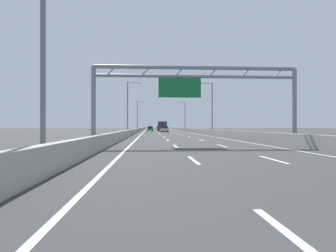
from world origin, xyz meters
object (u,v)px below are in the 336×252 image
at_px(silver_car, 165,129).
at_px(box_truck, 162,126).
at_px(sign_gantry, 194,84).
at_px(streetlamp_right_mid, 211,105).
at_px(blue_car, 151,128).
at_px(streetlamp_right_far, 184,114).
at_px(green_car, 150,129).
at_px(streetlamp_left_near, 49,22).
at_px(streetlamp_left_mid, 129,105).
at_px(white_car, 166,128).
at_px(orange_car, 158,128).
at_px(streetlamp_left_far, 138,114).

xyz_separation_m(silver_car, box_truck, (-0.09, 13.08, 0.84)).
xyz_separation_m(sign_gantry, streetlamp_right_mid, (7.64, 28.99, 0.54)).
bearing_deg(blue_car, streetlamp_right_far, -67.40).
bearing_deg(silver_car, blue_car, 94.27).
height_order(green_car, box_truck, box_truck).
distance_m(sign_gantry, streetlamp_right_mid, 29.98).
bearing_deg(streetlamp_left_near, box_truck, 84.32).
height_order(sign_gantry, streetlamp_right_mid, streetlamp_right_mid).
relative_size(streetlamp_left_mid, green_car, 2.31).
bearing_deg(sign_gantry, white_car, 88.06).
xyz_separation_m(green_car, box_truck, (3.58, -0.52, 0.87)).
distance_m(sign_gantry, streetlamp_right_far, 70.21).
bearing_deg(streetlamp_left_mid, streetlamp_right_far, 69.90).
height_order(streetlamp_right_far, green_car, streetlamp_right_far).
bearing_deg(green_car, box_truck, -8.19).
relative_size(silver_car, blue_car, 1.04).
relative_size(streetlamp_right_far, box_truck, 1.24).
xyz_separation_m(streetlamp_right_mid, green_car, (-11.09, 34.31, -4.65)).
distance_m(white_car, blue_car, 12.84).
relative_size(green_car, box_truck, 0.54).
relative_size(streetlamp_right_mid, white_car, 2.29).
bearing_deg(streetlamp_right_mid, blue_car, 99.23).
xyz_separation_m(green_car, orange_car, (3.79, 43.89, -0.00)).
bearing_deg(white_car, streetlamp_left_near, -95.26).
xyz_separation_m(streetlamp_left_mid, streetlamp_right_mid, (14.93, 0.00, 0.00)).
relative_size(streetlamp_right_far, blue_car, 2.15).
bearing_deg(streetlamp_right_mid, streetlamp_left_near, -110.10).
distance_m(streetlamp_left_far, box_truck, 10.89).
distance_m(silver_car, box_truck, 13.11).
relative_size(streetlamp_right_far, green_car, 2.31).
xyz_separation_m(orange_car, blue_car, (-3.56, -11.30, 0.02)).
relative_size(sign_gantry, white_car, 4.00).
relative_size(streetlamp_right_far, white_car, 2.29).
xyz_separation_m(streetlamp_left_mid, green_car, (3.84, 34.31, -4.65)).
xyz_separation_m(green_car, white_car, (7.07, 43.46, 0.00)).
bearing_deg(sign_gantry, streetlamp_right_far, 83.75).
bearing_deg(streetlamp_left_mid, box_truck, 77.61).
bearing_deg(white_car, green_car, -99.24).
bearing_deg(sign_gantry, box_truck, 89.88).
bearing_deg(streetlamp_left_near, sign_gantry, 58.31).
height_order(orange_car, blue_car, blue_car).
xyz_separation_m(orange_car, white_car, (3.28, -0.44, 0.01)).
distance_m(streetlamp_left_near, box_truck, 75.06).
bearing_deg(silver_car, orange_car, 89.89).
bearing_deg(orange_car, green_car, -94.93).
bearing_deg(streetlamp_left_mid, orange_car, 84.43).
relative_size(silver_car, white_car, 1.10).
xyz_separation_m(streetlamp_right_far, blue_car, (-10.87, 26.11, -4.64)).
distance_m(streetlamp_left_mid, silver_car, 22.52).
bearing_deg(green_car, blue_car, 89.60).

